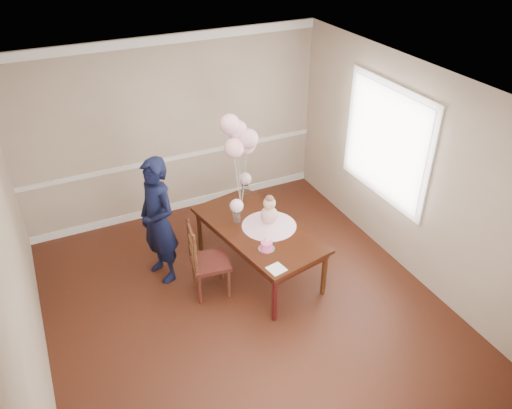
% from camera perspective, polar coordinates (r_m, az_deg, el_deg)
% --- Properties ---
extents(floor, '(4.50, 5.00, 0.00)m').
position_cam_1_polar(floor, '(6.18, -1.17, -11.79)').
color(floor, black).
rests_on(floor, ground).
extents(ceiling, '(4.50, 5.00, 0.02)m').
position_cam_1_polar(ceiling, '(4.71, -1.53, 12.45)').
color(ceiling, silver).
rests_on(ceiling, wall_back).
extents(wall_back, '(4.50, 0.02, 2.70)m').
position_cam_1_polar(wall_back, '(7.41, -9.41, 8.44)').
color(wall_back, tan).
rests_on(wall_back, floor).
extents(wall_front, '(4.50, 0.02, 2.70)m').
position_cam_1_polar(wall_front, '(3.79, 15.55, -20.60)').
color(wall_front, tan).
rests_on(wall_front, floor).
extents(wall_left, '(0.02, 5.00, 2.70)m').
position_cam_1_polar(wall_left, '(5.04, -25.55, -7.32)').
color(wall_left, tan).
rests_on(wall_left, floor).
extents(wall_right, '(0.02, 5.00, 2.70)m').
position_cam_1_polar(wall_right, '(6.44, 17.27, 3.52)').
color(wall_right, tan).
rests_on(wall_right, floor).
extents(chair_rail_trim, '(4.50, 0.02, 0.07)m').
position_cam_1_polar(chair_rail_trim, '(7.59, -9.09, 5.32)').
color(chair_rail_trim, white).
rests_on(chair_rail_trim, wall_back).
extents(crown_molding, '(4.50, 0.02, 0.12)m').
position_cam_1_polar(crown_molding, '(6.99, -10.35, 18.04)').
color(crown_molding, white).
rests_on(crown_molding, wall_back).
extents(baseboard_trim, '(4.50, 0.02, 0.12)m').
position_cam_1_polar(baseboard_trim, '(8.00, -8.58, -0.04)').
color(baseboard_trim, white).
rests_on(baseboard_trim, floor).
extents(window_frame, '(0.02, 1.66, 1.56)m').
position_cam_1_polar(window_frame, '(6.67, 14.64, 6.90)').
color(window_frame, white).
rests_on(window_frame, wall_right).
extents(window_blinds, '(0.01, 1.50, 1.40)m').
position_cam_1_polar(window_blinds, '(6.66, 14.52, 6.88)').
color(window_blinds, white).
rests_on(window_blinds, wall_right).
extents(dining_table_top, '(1.24, 1.97, 0.05)m').
position_cam_1_polar(dining_table_top, '(6.32, 0.26, -2.83)').
color(dining_table_top, black).
rests_on(dining_table_top, table_leg_fl).
extents(table_apron, '(1.13, 1.86, 0.09)m').
position_cam_1_polar(table_apron, '(6.36, 0.26, -3.33)').
color(table_apron, black).
rests_on(table_apron, table_leg_fl).
extents(table_leg_fl, '(0.07, 0.07, 0.64)m').
position_cam_1_polar(table_leg_fl, '(5.83, 2.17, -10.74)').
color(table_leg_fl, black).
rests_on(table_leg_fl, floor).
extents(table_leg_fr, '(0.07, 0.07, 0.64)m').
position_cam_1_polar(table_leg_fr, '(6.23, 7.79, -7.78)').
color(table_leg_fr, black).
rests_on(table_leg_fr, floor).
extents(table_leg_bl, '(0.07, 0.07, 0.64)m').
position_cam_1_polar(table_leg_bl, '(6.93, -6.47, -2.97)').
color(table_leg_bl, black).
rests_on(table_leg_bl, floor).
extents(table_leg_br, '(0.07, 0.07, 0.64)m').
position_cam_1_polar(table_leg_br, '(7.26, -1.26, -0.91)').
color(table_leg_br, black).
rests_on(table_leg_br, floor).
extents(baby_skirt, '(0.81, 0.81, 0.09)m').
position_cam_1_polar(baby_skirt, '(6.31, 1.51, -2.08)').
color(baby_skirt, '#F5B5D5').
rests_on(baby_skirt, dining_table_top).
extents(baby_torso, '(0.22, 0.22, 0.22)m').
position_cam_1_polar(baby_torso, '(6.25, 1.52, -1.19)').
color(baby_torso, pink).
rests_on(baby_torso, baby_skirt).
extents(baby_head, '(0.16, 0.16, 0.16)m').
position_cam_1_polar(baby_head, '(6.15, 1.55, 0.16)').
color(baby_head, '#D0AD8F').
rests_on(baby_head, baby_torso).
extents(baby_hair, '(0.11, 0.11, 0.11)m').
position_cam_1_polar(baby_hair, '(6.12, 1.55, 0.59)').
color(baby_hair, brown).
rests_on(baby_hair, baby_head).
extents(cake_platter, '(0.24, 0.24, 0.01)m').
position_cam_1_polar(cake_platter, '(5.95, 1.20, -5.07)').
color(cake_platter, silver).
rests_on(cake_platter, dining_table_top).
extents(birthday_cake, '(0.16, 0.16, 0.09)m').
position_cam_1_polar(birthday_cake, '(5.92, 1.21, -4.69)').
color(birthday_cake, '#FF5097').
rests_on(birthday_cake, cake_platter).
extents(cake_flower_a, '(0.03, 0.03, 0.03)m').
position_cam_1_polar(cake_flower_a, '(5.88, 1.22, -4.22)').
color(cake_flower_a, white).
rests_on(cake_flower_a, birthday_cake).
extents(cake_flower_b, '(0.03, 0.03, 0.03)m').
position_cam_1_polar(cake_flower_b, '(5.91, 1.32, -4.04)').
color(cake_flower_b, white).
rests_on(cake_flower_b, birthday_cake).
extents(rose_vase_near, '(0.11, 0.11, 0.15)m').
position_cam_1_polar(rose_vase_near, '(6.38, -2.20, -1.39)').
color(rose_vase_near, white).
rests_on(rose_vase_near, dining_table_top).
extents(roses_near, '(0.17, 0.17, 0.17)m').
position_cam_1_polar(roses_near, '(6.29, -2.23, -0.15)').
color(roses_near, white).
rests_on(roses_near, rose_vase_near).
extents(rose_vase_far, '(0.11, 0.11, 0.15)m').
position_cam_1_polar(rose_vase_far, '(6.96, -1.25, 1.78)').
color(rose_vase_far, silver).
rests_on(rose_vase_far, dining_table_top).
extents(roses_far, '(0.17, 0.17, 0.17)m').
position_cam_1_polar(roses_far, '(6.88, -1.26, 2.96)').
color(roses_far, beige).
rests_on(roses_far, rose_vase_far).
extents(napkin, '(0.21, 0.21, 0.01)m').
position_cam_1_polar(napkin, '(5.66, 2.35, -7.38)').
color(napkin, white).
rests_on(napkin, dining_table_top).
extents(balloon_weight, '(0.04, 0.04, 0.02)m').
position_cam_1_polar(balloon_weight, '(6.68, -1.68, -0.32)').
color(balloon_weight, '#B8B8BC').
rests_on(balloon_weight, dining_table_top).
extents(balloon_a, '(0.26, 0.26, 0.26)m').
position_cam_1_polar(balloon_a, '(6.19, -2.51, 6.47)').
color(balloon_a, '#FFB4C1').
rests_on(balloon_a, balloon_ribbon_a).
extents(balloon_b, '(0.26, 0.26, 0.26)m').
position_cam_1_polar(balloon_b, '(6.21, -0.88, 7.52)').
color(balloon_b, '#E6A3C1').
rests_on(balloon_b, balloon_ribbon_b).
extents(balloon_c, '(0.26, 0.26, 0.26)m').
position_cam_1_polar(balloon_c, '(6.24, -2.18, 8.54)').
color(balloon_c, '#ECA7C4').
rests_on(balloon_c, balloon_ribbon_c).
extents(balloon_d, '(0.26, 0.26, 0.26)m').
position_cam_1_polar(balloon_d, '(6.17, -3.01, 9.16)').
color(balloon_d, '#FFB4CD').
rests_on(balloon_d, balloon_ribbon_d).
extents(balloon_e, '(0.26, 0.26, 0.26)m').
position_cam_1_polar(balloon_e, '(6.38, -1.16, 6.87)').
color(balloon_e, '#FAB1C3').
rests_on(balloon_e, balloon_ribbon_e).
extents(balloon_ribbon_a, '(0.08, 0.02, 0.76)m').
position_cam_1_polar(balloon_ribbon_a, '(6.46, -2.06, 2.41)').
color(balloon_ribbon_a, white).
rests_on(balloon_ribbon_a, balloon_weight).
extents(balloon_ribbon_b, '(0.10, 0.03, 0.85)m').
position_cam_1_polar(balloon_ribbon_b, '(6.47, -1.29, 2.92)').
color(balloon_ribbon_b, silver).
rests_on(balloon_ribbon_b, balloon_weight).
extents(balloon_ribbon_c, '(0.00, 0.09, 0.95)m').
position_cam_1_polar(balloon_ribbon_c, '(6.47, -1.91, 3.42)').
color(balloon_ribbon_c, white).
rests_on(balloon_ribbon_c, balloon_weight).
extents(balloon_ribbon_d, '(0.09, 0.08, 1.04)m').
position_cam_1_polar(balloon_ribbon_d, '(6.44, -2.30, 3.69)').
color(balloon_ribbon_d, white).
rests_on(balloon_ribbon_d, balloon_weight).
extents(balloon_ribbon_e, '(0.12, 0.09, 0.71)m').
position_cam_1_polar(balloon_ribbon_e, '(6.55, -1.42, 2.67)').
color(balloon_ribbon_e, white).
rests_on(balloon_ribbon_e, balloon_weight).
extents(dining_chair_seat, '(0.51, 0.51, 0.05)m').
position_cam_1_polar(dining_chair_seat, '(6.14, -5.26, -6.60)').
color(dining_chair_seat, '#34110E').
rests_on(dining_chair_seat, chair_leg_fl).
extents(chair_leg_fl, '(0.05, 0.05, 0.43)m').
position_cam_1_polar(chair_leg_fl, '(6.14, -6.45, -9.65)').
color(chair_leg_fl, '#3E1510').
rests_on(chair_leg_fl, floor).
extents(chair_leg_fr, '(0.05, 0.05, 0.43)m').
position_cam_1_polar(chair_leg_fr, '(6.19, -3.11, -9.03)').
color(chair_leg_fr, '#3E1911').
rests_on(chair_leg_fr, floor).
extents(chair_leg_bl, '(0.05, 0.05, 0.43)m').
position_cam_1_polar(chair_leg_bl, '(6.41, -7.11, -7.54)').
color(chair_leg_bl, '#331A0D').
rests_on(chair_leg_bl, floor).
extents(chair_leg_br, '(0.05, 0.05, 0.43)m').
position_cam_1_polar(chair_leg_br, '(6.46, -3.92, -6.97)').
color(chair_leg_br, '#361D0E').
rests_on(chair_leg_br, floor).
extents(chair_back_post_l, '(0.05, 0.05, 0.57)m').
position_cam_1_polar(chair_back_post_l, '(5.79, -6.97, -5.78)').
color(chair_back_post_l, '#3B2110').
rests_on(chair_back_post_l, dining_chair_seat).
extents(chair_back_post_r, '(0.05, 0.05, 0.57)m').
position_cam_1_polar(chair_back_post_r, '(6.08, -7.63, -3.74)').
color(chair_back_post_r, black).
rests_on(chair_back_post_r, dining_chair_seat).
extents(chair_slat_low, '(0.09, 0.40, 0.05)m').
position_cam_1_polar(chair_slat_low, '(6.01, -7.23, -5.66)').
color(chair_slat_low, '#341C0E').
rests_on(chair_slat_low, dining_chair_seat).
extents(chair_slat_mid, '(0.09, 0.40, 0.05)m').
position_cam_1_polar(chair_slat_mid, '(5.91, -7.33, -4.42)').
color(chair_slat_mid, '#39200F').
rests_on(chair_slat_mid, dining_chair_seat).
extents(chair_slat_top, '(0.09, 0.40, 0.05)m').
position_cam_1_polar(chair_slat_top, '(5.82, -7.44, -3.14)').
color(chair_slat_top, '#33160E').
rests_on(chair_slat_top, dining_chair_seat).
extents(woman, '(0.58, 0.71, 1.69)m').
position_cam_1_polar(woman, '(6.25, -11.13, -1.88)').
color(woman, black).
rests_on(woman, floor).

